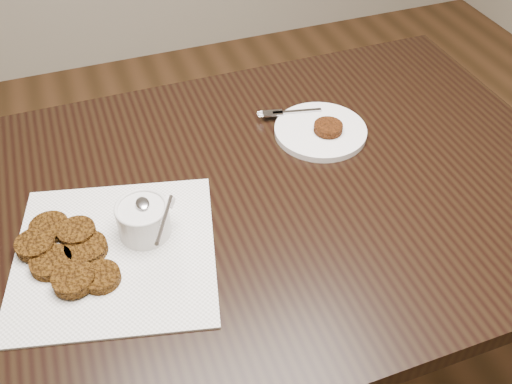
# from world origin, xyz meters

# --- Properties ---
(table) EXTENTS (1.31, 0.84, 0.75)m
(table) POSITION_xyz_m (-0.03, 0.10, 0.38)
(table) COLOR black
(table) RESTS_ON floor
(napkin) EXTENTS (0.41, 0.41, 0.00)m
(napkin) POSITION_xyz_m (-0.29, 0.04, 0.75)
(napkin) COLOR white
(napkin) RESTS_ON table
(sauce_ramekin) EXTENTS (0.16, 0.16, 0.13)m
(sauce_ramekin) POSITION_xyz_m (-0.23, 0.07, 0.82)
(sauce_ramekin) COLOR silver
(sauce_ramekin) RESTS_ON napkin
(patty_cluster) EXTENTS (0.30, 0.30, 0.02)m
(patty_cluster) POSITION_xyz_m (-0.36, 0.05, 0.77)
(patty_cluster) COLOR brown
(patty_cluster) RESTS_ON napkin
(plate_with_patty) EXTENTS (0.23, 0.23, 0.03)m
(plate_with_patty) POSITION_xyz_m (0.18, 0.23, 0.76)
(plate_with_patty) COLOR white
(plate_with_patty) RESTS_ON table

